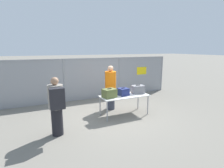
{
  "coord_description": "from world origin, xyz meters",
  "views": [
    {
      "loc": [
        -2.64,
        -5.45,
        2.37
      ],
      "look_at": [
        0.09,
        0.43,
        1.05
      ],
      "focal_mm": 28.0,
      "sensor_mm": 36.0,
      "label": 1
    }
  ],
  "objects_px": {
    "suitcase_grey": "(138,89)",
    "traveler_hooded": "(56,105)",
    "utility_trailer": "(118,80)",
    "suitcase_olive": "(109,93)",
    "suitcase_navy": "(123,92)",
    "inspection_table": "(124,97)",
    "security_worker_near": "(111,87)"
  },
  "relations": [
    {
      "from": "suitcase_grey",
      "to": "traveler_hooded",
      "type": "xyz_separation_m",
      "value": [
        -3.0,
        -0.64,
        0.02
      ]
    },
    {
      "from": "traveler_hooded",
      "to": "utility_trailer",
      "type": "distance_m",
      "value": 6.81
    },
    {
      "from": "suitcase_olive",
      "to": "suitcase_navy",
      "type": "relative_size",
      "value": 1.28
    },
    {
      "from": "traveler_hooded",
      "to": "suitcase_olive",
      "type": "bearing_deg",
      "value": 14.74
    },
    {
      "from": "suitcase_navy",
      "to": "inspection_table",
      "type": "bearing_deg",
      "value": -27.25
    },
    {
      "from": "suitcase_grey",
      "to": "security_worker_near",
      "type": "xyz_separation_m",
      "value": [
        -0.79,
        0.73,
        0.01
      ]
    },
    {
      "from": "suitcase_navy",
      "to": "suitcase_grey",
      "type": "height_order",
      "value": "suitcase_grey"
    },
    {
      "from": "suitcase_navy",
      "to": "suitcase_grey",
      "type": "relative_size",
      "value": 0.77
    },
    {
      "from": "security_worker_near",
      "to": "suitcase_grey",
      "type": "bearing_deg",
      "value": 119.25
    },
    {
      "from": "inspection_table",
      "to": "traveler_hooded",
      "type": "bearing_deg",
      "value": -166.07
    },
    {
      "from": "utility_trailer",
      "to": "inspection_table",
      "type": "bearing_deg",
      "value": -114.48
    },
    {
      "from": "utility_trailer",
      "to": "traveler_hooded",
      "type": "bearing_deg",
      "value": -131.06
    },
    {
      "from": "suitcase_grey",
      "to": "security_worker_near",
      "type": "height_order",
      "value": "security_worker_near"
    },
    {
      "from": "traveler_hooded",
      "to": "utility_trailer",
      "type": "height_order",
      "value": "traveler_hooded"
    },
    {
      "from": "suitcase_grey",
      "to": "traveler_hooded",
      "type": "bearing_deg",
      "value": -168.02
    },
    {
      "from": "suitcase_olive",
      "to": "security_worker_near",
      "type": "bearing_deg",
      "value": 63.23
    },
    {
      "from": "suitcase_navy",
      "to": "utility_trailer",
      "type": "distance_m",
      "value": 4.99
    },
    {
      "from": "suitcase_grey",
      "to": "traveler_hooded",
      "type": "distance_m",
      "value": 3.07
    },
    {
      "from": "suitcase_grey",
      "to": "inspection_table",
      "type": "bearing_deg",
      "value": -176.07
    },
    {
      "from": "suitcase_grey",
      "to": "security_worker_near",
      "type": "distance_m",
      "value": 1.08
    },
    {
      "from": "suitcase_olive",
      "to": "utility_trailer",
      "type": "bearing_deg",
      "value": 59.78
    },
    {
      "from": "suitcase_olive",
      "to": "security_worker_near",
      "type": "relative_size",
      "value": 0.28
    },
    {
      "from": "security_worker_near",
      "to": "utility_trailer",
      "type": "distance_m",
      "value": 4.4
    },
    {
      "from": "inspection_table",
      "to": "security_worker_near",
      "type": "xyz_separation_m",
      "value": [
        -0.19,
        0.77,
        0.22
      ]
    },
    {
      "from": "traveler_hooded",
      "to": "security_worker_near",
      "type": "distance_m",
      "value": 2.61
    },
    {
      "from": "utility_trailer",
      "to": "suitcase_grey",
      "type": "bearing_deg",
      "value": -108.05
    },
    {
      "from": "suitcase_grey",
      "to": "utility_trailer",
      "type": "bearing_deg",
      "value": 71.95
    },
    {
      "from": "inspection_table",
      "to": "suitcase_grey",
      "type": "relative_size",
      "value": 3.49
    },
    {
      "from": "inspection_table",
      "to": "suitcase_navy",
      "type": "distance_m",
      "value": 0.19
    },
    {
      "from": "inspection_table",
      "to": "utility_trailer",
      "type": "bearing_deg",
      "value": 65.52
    },
    {
      "from": "inspection_table",
      "to": "traveler_hooded",
      "type": "height_order",
      "value": "traveler_hooded"
    },
    {
      "from": "inspection_table",
      "to": "suitcase_grey",
      "type": "bearing_deg",
      "value": 3.93
    }
  ]
}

